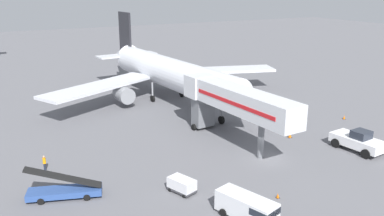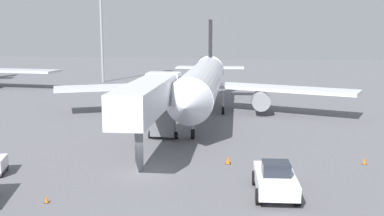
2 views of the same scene
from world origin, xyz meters
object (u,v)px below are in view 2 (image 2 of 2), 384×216
object	(u,v)px
safety_cone_alpha	(364,161)
safety_cone_charlie	(228,160)
pushback_tug	(275,179)
airplane_at_gate	(203,82)
safety_cone_bravo	(47,199)
jet_bridge	(151,98)

from	to	relation	value
safety_cone_alpha	safety_cone_charlie	xyz separation A→B (m)	(-11.77, -2.12, 0.06)
pushback_tug	safety_cone_alpha	size ratio (longest dim) A/B	11.20
airplane_at_gate	safety_cone_bravo	distance (m)	34.97
airplane_at_gate	safety_cone_bravo	xyz separation A→B (m)	(-5.17, -34.32, -4.35)
safety_cone_alpha	safety_cone_charlie	size ratio (longest dim) A/B	0.82
airplane_at_gate	safety_cone_alpha	bearing A→B (deg)	-49.46
pushback_tug	safety_cone_bravo	size ratio (longest dim) A/B	13.15
safety_cone_charlie	jet_bridge	bearing A→B (deg)	164.28
jet_bridge	pushback_tug	size ratio (longest dim) A/B	2.93
jet_bridge	safety_cone_bravo	xyz separation A→B (m)	(-3.68, -13.51, -5.09)
airplane_at_gate	jet_bridge	world-z (taller)	airplane_at_gate
jet_bridge	pushback_tug	bearing A→B (deg)	-37.88
jet_bridge	safety_cone_charlie	world-z (taller)	jet_bridge
jet_bridge	safety_cone_charlie	size ratio (longest dim) A/B	26.80
safety_cone_alpha	jet_bridge	bearing A→B (deg)	-179.99
jet_bridge	safety_cone_bravo	size ratio (longest dim) A/B	38.52
safety_cone_bravo	pushback_tug	bearing A→B (deg)	16.31
airplane_at_gate	safety_cone_charlie	world-z (taller)	airplane_at_gate
jet_bridge	safety_cone_bravo	distance (m)	14.90
airplane_at_gate	safety_cone_alpha	xyz separation A→B (m)	(17.79, -20.80, -4.31)
airplane_at_gate	safety_cone_charlie	size ratio (longest dim) A/B	62.74
safety_cone_bravo	safety_cone_charlie	size ratio (longest dim) A/B	0.70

